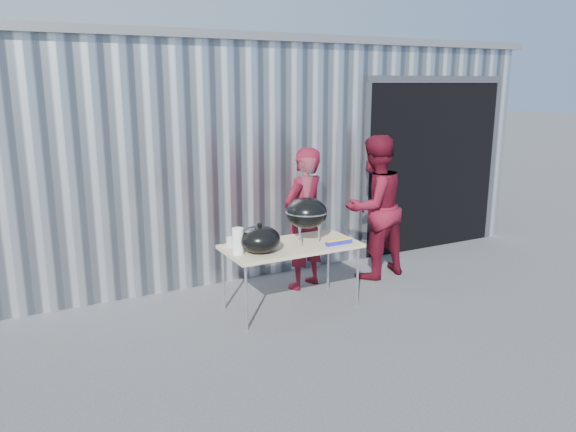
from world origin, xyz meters
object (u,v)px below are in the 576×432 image
kettle_grill (307,207)px  person_bystander (374,207)px  folding_table (291,248)px  person_cook (304,219)px

kettle_grill → person_bystander: (1.28, 0.48, -0.23)m
folding_table → kettle_grill: 0.49m
kettle_grill → folding_table: bearing=177.2°
person_cook → kettle_grill: bearing=42.6°
folding_table → kettle_grill: kettle_grill is taller
folding_table → person_cook: bearing=49.1°
folding_table → person_bystander: 1.56m
kettle_grill → person_bystander: size_ratio=0.51×
person_bystander → person_cook: bearing=-12.1°
kettle_grill → person_bystander: bearing=20.4°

